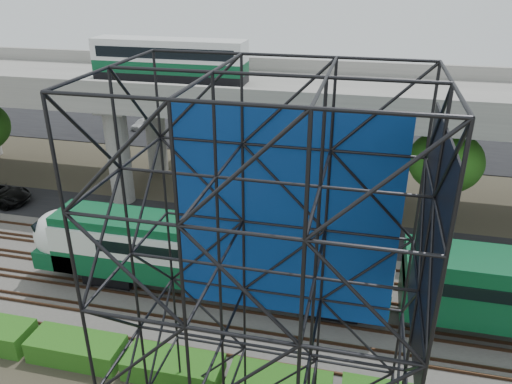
# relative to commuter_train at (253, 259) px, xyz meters

# --- Properties ---
(ground) EXTENTS (140.00, 140.00, 0.00)m
(ground) POSITION_rel_commuter_train_xyz_m (-3.31, -2.00, -2.88)
(ground) COLOR #474233
(ground) RESTS_ON ground
(ballast_bed) EXTENTS (90.00, 12.00, 0.20)m
(ballast_bed) POSITION_rel_commuter_train_xyz_m (-3.31, 0.00, -2.78)
(ballast_bed) COLOR slate
(ballast_bed) RESTS_ON ground
(service_road) EXTENTS (90.00, 5.00, 0.08)m
(service_road) POSITION_rel_commuter_train_xyz_m (-3.31, 8.50, -2.84)
(service_road) COLOR black
(service_road) RESTS_ON ground
(parking_lot) EXTENTS (90.00, 18.00, 0.08)m
(parking_lot) POSITION_rel_commuter_train_xyz_m (-3.31, 32.00, -2.84)
(parking_lot) COLOR black
(parking_lot) RESTS_ON ground
(harbor_water) EXTENTS (140.00, 40.00, 0.03)m
(harbor_water) POSITION_rel_commuter_train_xyz_m (-3.31, 54.00, -2.87)
(harbor_water) COLOR #40586A
(harbor_water) RESTS_ON ground
(rail_tracks) EXTENTS (90.00, 9.52, 0.16)m
(rail_tracks) POSITION_rel_commuter_train_xyz_m (-3.31, -0.00, -2.60)
(rail_tracks) COLOR #472D1E
(rail_tracks) RESTS_ON ballast_bed
(commuter_train) EXTENTS (29.30, 3.06, 4.30)m
(commuter_train) POSITION_rel_commuter_train_xyz_m (0.00, 0.00, 0.00)
(commuter_train) COLOR black
(commuter_train) RESTS_ON rail_tracks
(overpass) EXTENTS (80.00, 12.00, 12.40)m
(overpass) POSITION_rel_commuter_train_xyz_m (-3.80, 14.00, 5.33)
(overpass) COLOR #9E9B93
(overpass) RESTS_ON ground
(scaffold_tower) EXTENTS (9.36, 6.36, 15.00)m
(scaffold_tower) POSITION_rel_commuter_train_xyz_m (2.83, -9.98, 4.59)
(scaffold_tower) COLOR black
(scaffold_tower) RESTS_ON ground
(hedge_strip) EXTENTS (34.60, 1.80, 1.20)m
(hedge_strip) POSITION_rel_commuter_train_xyz_m (-2.30, -6.30, -2.32)
(hedge_strip) COLOR #1D4F12
(hedge_strip) RESTS_ON ground
(trees) EXTENTS (40.94, 16.94, 7.69)m
(trees) POSITION_rel_commuter_train_xyz_m (-7.98, 14.17, 2.69)
(trees) COLOR #382314
(trees) RESTS_ON ground
(parked_cars) EXTENTS (36.98, 9.58, 1.31)m
(parked_cars) POSITION_rel_commuter_train_xyz_m (-0.59, 31.90, -2.20)
(parked_cars) COLOR #BABABA
(parked_cars) RESTS_ON parking_lot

